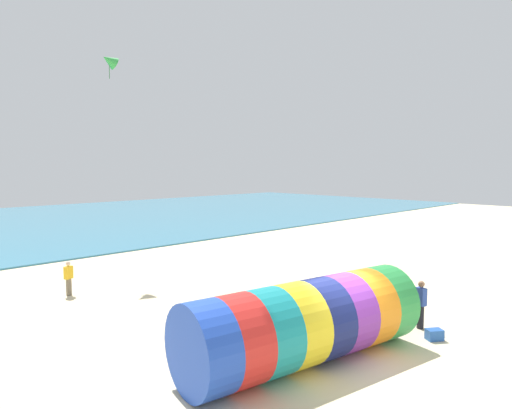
{
  "coord_description": "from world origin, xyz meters",
  "views": [
    {
      "loc": [
        -11.17,
        -6.97,
        5.75
      ],
      "look_at": [
        -1.07,
        3.2,
        4.54
      ],
      "focal_mm": 32.0,
      "sensor_mm": 36.0,
      "label": 1
    }
  ],
  "objects_px": {
    "bystander_near_water": "(69,278)",
    "cooler_box": "(434,335)",
    "kite_handler": "(421,304)",
    "giant_inflatable_tube": "(305,322)",
    "kite_green_delta": "(109,60)"
  },
  "relations": [
    {
      "from": "bystander_near_water",
      "to": "cooler_box",
      "type": "xyz_separation_m",
      "value": [
        6.43,
        -13.76,
        -0.59
      ]
    },
    {
      "from": "kite_handler",
      "to": "bystander_near_water",
      "type": "bearing_deg",
      "value": 118.85
    },
    {
      "from": "giant_inflatable_tube",
      "to": "bystander_near_water",
      "type": "bearing_deg",
      "value": 99.65
    },
    {
      "from": "kite_handler",
      "to": "bystander_near_water",
      "type": "height_order",
      "value": "kite_handler"
    },
    {
      "from": "kite_green_delta",
      "to": "bystander_near_water",
      "type": "height_order",
      "value": "kite_green_delta"
    },
    {
      "from": "bystander_near_water",
      "to": "giant_inflatable_tube",
      "type": "bearing_deg",
      "value": -80.35
    },
    {
      "from": "kite_handler",
      "to": "cooler_box",
      "type": "relative_size",
      "value": 3.3
    },
    {
      "from": "kite_green_delta",
      "to": "giant_inflatable_tube",
      "type": "bearing_deg",
      "value": -97.4
    },
    {
      "from": "bystander_near_water",
      "to": "cooler_box",
      "type": "height_order",
      "value": "bystander_near_water"
    },
    {
      "from": "kite_green_delta",
      "to": "cooler_box",
      "type": "relative_size",
      "value": 2.78
    },
    {
      "from": "cooler_box",
      "to": "bystander_near_water",
      "type": "bearing_deg",
      "value": 115.04
    },
    {
      "from": "kite_handler",
      "to": "cooler_box",
      "type": "height_order",
      "value": "kite_handler"
    },
    {
      "from": "giant_inflatable_tube",
      "to": "kite_handler",
      "type": "bearing_deg",
      "value": -12.12
    },
    {
      "from": "kite_green_delta",
      "to": "cooler_box",
      "type": "height_order",
      "value": "kite_green_delta"
    },
    {
      "from": "kite_green_delta",
      "to": "bystander_near_water",
      "type": "xyz_separation_m",
      "value": [
        -4.0,
        -3.46,
        -10.67
      ]
    }
  ]
}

